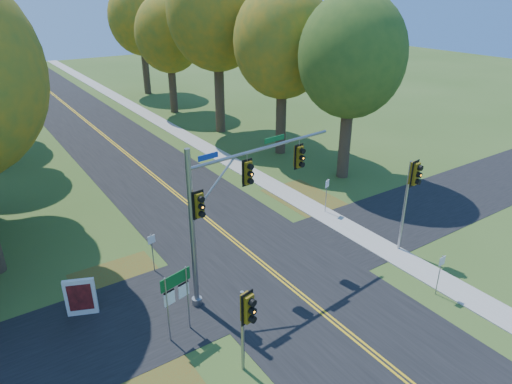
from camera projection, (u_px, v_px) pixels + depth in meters
ground at (292, 288)px, 21.21m from camera, size 160.00×160.00×0.00m
road_main at (292, 288)px, 21.21m from camera, size 8.00×160.00×0.02m
road_cross at (268, 268)px, 22.72m from camera, size 60.00×6.00×0.02m
centerline_left at (291, 289)px, 21.15m from camera, size 0.10×160.00×0.01m
centerline_right at (294, 287)px, 21.25m from camera, size 0.10×160.00×0.01m
sidewalk_east at (384, 248)px, 24.36m from camera, size 1.60×160.00×0.06m
leaf_patch_w_near at (127, 292)px, 20.91m from camera, size 4.00×6.00×0.00m
leaf_patch_e at (318, 205)px, 29.20m from camera, size 3.50×8.00×0.00m
tree_e_a at (352, 57)px, 30.19m from camera, size 7.20×7.20×12.73m
tree_e_b at (283, 42)px, 34.87m from camera, size 7.60×7.60×13.33m
tree_e_c at (217, 13)px, 39.70m from camera, size 8.80×8.80×15.79m
tree_e_d at (169, 34)px, 47.31m from camera, size 7.00×7.00×12.32m
tree_e_e at (141, 18)px, 55.61m from camera, size 7.80×7.80×13.74m
traffic_mast at (231, 197)px, 19.36m from camera, size 7.96×1.31×7.24m
east_signal_pole at (412, 184)px, 22.61m from camera, size 0.59×0.69×5.11m
ped_signal_pole at (247, 314)px, 15.53m from camera, size 0.55×0.65×3.55m
route_sign_cluster at (177, 291)px, 17.58m from camera, size 1.36×0.35×2.98m
info_kiosk at (81, 297)px, 19.20m from camera, size 1.24×0.65×1.76m
reg_sign_e_north at (327, 190)px, 27.65m from camera, size 0.41×0.18×2.25m
reg_sign_e_south at (441, 268)px, 20.22m from camera, size 0.40×0.06×2.07m
reg_sign_w at (152, 246)px, 21.92m from camera, size 0.39×0.11×2.08m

